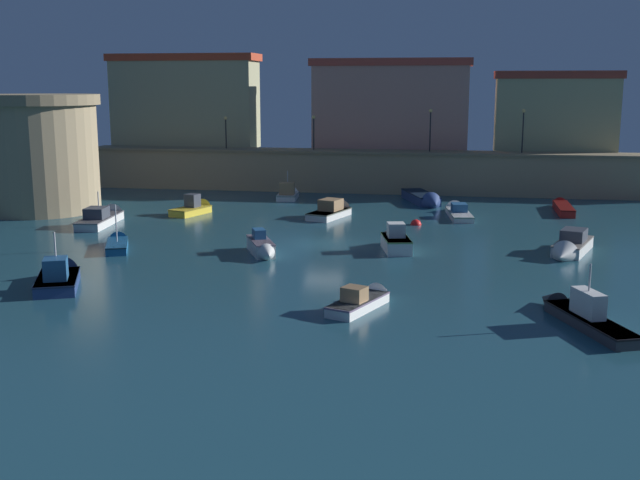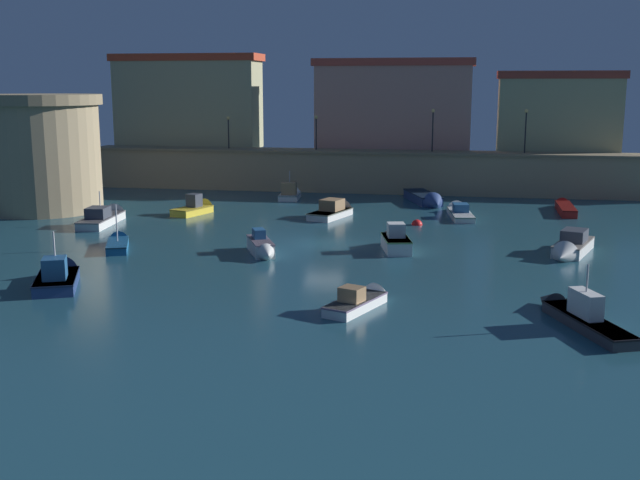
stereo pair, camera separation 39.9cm
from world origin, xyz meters
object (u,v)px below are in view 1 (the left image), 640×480
moored_boat_1 (196,208)px  moored_boat_5 (570,247)px  moored_boat_4 (395,240)px  moored_boat_12 (118,243)px  moored_boat_6 (579,313)px  moored_boat_8 (562,207)px  moored_boat_9 (262,247)px  quay_lamp_0 (226,127)px  moored_boat_13 (424,199)px  moored_boat_11 (104,217)px  quay_lamp_2 (430,124)px  moored_boat_0 (365,299)px  fortress_tower (39,153)px  moored_boat_3 (288,194)px  quay_lamp_3 (523,124)px  moored_boat_10 (335,210)px  mooring_buoy_0 (416,225)px  moored_boat_7 (59,276)px  quay_lamp_1 (314,127)px  moored_boat_2 (457,211)px

moored_boat_1 → moored_boat_5: (26.63, -10.58, 0.08)m
moored_boat_4 → moored_boat_12: 17.02m
moored_boat_6 → moored_boat_8: (3.00, 30.51, -0.08)m
moored_boat_9 → moored_boat_12: size_ratio=0.95×
quay_lamp_0 → moored_boat_12: 28.60m
moored_boat_9 → moored_boat_13: moored_boat_9 is taller
moored_boat_1 → moored_boat_11: bearing=153.4°
moored_boat_5 → moored_boat_9: size_ratio=1.30×
quay_lamp_0 → quay_lamp_2: size_ratio=0.79×
moored_boat_0 → moored_boat_12: moored_boat_12 is taller
quay_lamp_2 → moored_boat_9: size_ratio=0.84×
moored_boat_1 → moored_boat_4: (16.34, -10.75, 0.15)m
moored_boat_5 → moored_boat_13: size_ratio=0.79×
fortress_tower → moored_boat_3: (17.74, 10.16, -4.19)m
moored_boat_0 → moored_boat_8: moored_boat_0 is taller
quay_lamp_3 → moored_boat_4: (-9.19, -25.44, -5.82)m
fortress_tower → moored_boat_13: 31.32m
moored_boat_10 → fortress_tower: bearing=111.0°
moored_boat_1 → moored_boat_3: moored_boat_3 is taller
moored_boat_3 → mooring_buoy_0: moored_boat_3 is taller
moored_boat_0 → moored_boat_11: size_ratio=0.68×
moored_boat_5 → moored_boat_7: moored_boat_7 is taller
moored_boat_10 → moored_boat_7: bearing=172.6°
quay_lamp_1 → moored_boat_13: size_ratio=0.42×
quay_lamp_1 → moored_boat_12: 29.44m
moored_boat_11 → moored_boat_2: bearing=-78.6°
fortress_tower → moored_boat_10: bearing=4.1°
moored_boat_4 → moored_boat_7: bearing=112.8°
moored_boat_4 → moored_boat_13: 18.87m
fortress_tower → moored_boat_10: 23.65m
moored_boat_13 → moored_boat_9: bearing=-40.6°
quay_lamp_0 → moored_boat_12: bearing=-87.0°
moored_boat_2 → moored_boat_8: (8.21, 3.44, 0.02)m
quay_lamp_0 → moored_boat_12: size_ratio=0.63×
quay_lamp_0 → moored_boat_10: (12.74, -14.01, -5.47)m
quay_lamp_2 → moored_boat_5: size_ratio=0.65×
moored_boat_11 → moored_boat_13: (22.44, 13.31, -0.01)m
mooring_buoy_0 → quay_lamp_1: bearing=122.1°
moored_boat_7 → moored_boat_11: bearing=-5.2°
moored_boat_10 → moored_boat_6: bearing=-133.1°
quay_lamp_2 → moored_boat_11: 30.64m
quay_lamp_3 → mooring_buoy_0: bearing=-116.5°
quay_lamp_2 → moored_boat_2: 13.63m
quay_lamp_1 → moored_boat_6: size_ratio=0.46×
moored_boat_2 → moored_boat_12: bearing=120.3°
moored_boat_13 → mooring_buoy_0: moored_boat_13 is taller
moored_boat_2 → moored_boat_13: 5.99m
quay_lamp_3 → moored_boat_8: size_ratio=0.56×
quay_lamp_1 → moored_boat_5: quay_lamp_1 is taller
moored_boat_5 → moored_boat_9: (-17.85, -3.24, 0.02)m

